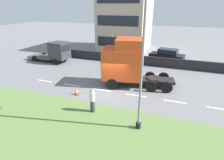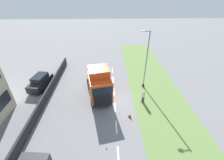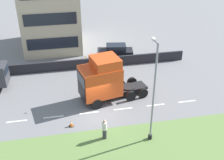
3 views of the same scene
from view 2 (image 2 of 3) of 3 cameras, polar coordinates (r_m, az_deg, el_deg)
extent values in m
plane|color=slate|center=(19.76, 0.98, -8.44)|extent=(120.00, 120.00, 0.00)
cube|color=#607F42|center=(20.88, 17.82, -7.69)|extent=(7.00, 44.00, 0.01)
cube|color=white|center=(26.97, 0.15, 3.64)|extent=(0.16, 1.80, 0.00)
cube|color=white|center=(24.21, 0.40, 0.04)|extent=(0.16, 1.80, 0.00)
cube|color=white|center=(21.56, 0.71, -4.47)|extent=(0.16, 1.80, 0.00)
cube|color=white|center=(19.09, 1.11, -10.18)|extent=(0.16, 1.80, 0.00)
cube|color=white|center=(16.86, 1.65, -17.50)|extent=(0.16, 1.80, 0.00)
cube|color=white|center=(14.98, 2.40, -26.84)|extent=(0.16, 1.80, 0.00)
cube|color=#232328|center=(21.03, -24.51, -6.93)|extent=(0.25, 24.00, 1.20)
cube|color=black|center=(20.91, -5.12, -3.68)|extent=(2.75, 6.82, 0.24)
cube|color=#DB4719|center=(18.81, -4.61, -2.51)|extent=(3.28, 4.12, 2.81)
cube|color=black|center=(17.71, -3.50, -7.49)|extent=(2.16, 0.51, 1.57)
cube|color=black|center=(16.95, -3.64, -4.26)|extent=(2.29, 0.53, 0.90)
cube|color=#DB4719|center=(18.31, -5.14, 3.24)|extent=(2.89, 2.84, 0.90)
sphere|color=orange|center=(16.55, -6.74, 1.85)|extent=(0.14, 0.14, 0.14)
cylinder|color=black|center=(22.04, -5.76, -1.08)|extent=(1.68, 1.68, 0.12)
cylinder|color=black|center=(19.34, -0.47, -7.49)|extent=(0.53, 1.08, 1.04)
cylinder|color=black|center=(19.07, -7.53, -8.50)|extent=(0.53, 1.08, 1.04)
cylinder|color=black|center=(22.09, -2.53, -1.86)|extent=(0.53, 1.08, 1.04)
cylinder|color=black|center=(21.86, -8.67, -2.65)|extent=(0.53, 1.08, 1.04)
cylinder|color=black|center=(23.19, -3.19, -0.07)|extent=(0.53, 1.08, 1.04)
cylinder|color=black|center=(22.97, -9.03, -0.81)|extent=(0.53, 1.08, 1.04)
cube|color=black|center=(13.58, -26.20, -24.92)|extent=(1.77, 0.18, 0.79)
cube|color=black|center=(24.44, -25.52, -0.96)|extent=(2.54, 4.64, 1.01)
cube|color=black|center=(24.12, -25.85, 0.86)|extent=(1.93, 2.64, 0.68)
cylinder|color=black|center=(23.26, -25.18, -3.98)|extent=(0.30, 0.66, 0.64)
cylinder|color=black|center=(24.20, -28.64, -3.52)|extent=(0.30, 0.66, 0.64)
cylinder|color=black|center=(25.25, -22.05, -0.26)|extent=(0.30, 0.66, 0.64)
cylinder|color=black|center=(26.12, -25.36, 0.03)|extent=(0.30, 0.66, 0.64)
cylinder|color=black|center=(23.00, 11.77, -2.03)|extent=(0.32, 0.32, 0.40)
cylinder|color=gray|center=(21.09, 12.94, 6.89)|extent=(0.15, 0.15, 8.29)
cylinder|color=gray|center=(19.66, 13.08, 17.63)|extent=(0.90, 0.10, 0.10)
cube|color=silver|center=(19.56, 11.74, 17.71)|extent=(0.44, 0.20, 0.16)
cylinder|color=#333338|center=(19.90, 11.70, -7.25)|extent=(0.34, 0.34, 0.88)
cylinder|color=beige|center=(19.42, 11.95, -5.44)|extent=(0.39, 0.39, 0.70)
sphere|color=tan|center=(19.14, 12.10, -4.32)|extent=(0.24, 0.24, 0.24)
cube|color=black|center=(17.98, 6.70, -13.68)|extent=(0.36, 0.36, 0.03)
cone|color=orange|center=(17.78, 6.76, -13.03)|extent=(0.28, 0.28, 0.55)
cylinder|color=white|center=(17.76, 6.77, -12.96)|extent=(0.17, 0.17, 0.07)
camera|label=1|loc=(25.96, 35.08, 14.10)|focal=30.00mm
camera|label=3|loc=(24.94, 65.89, 20.82)|focal=45.00mm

